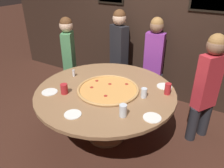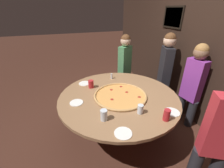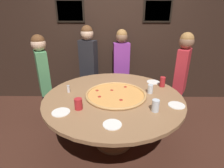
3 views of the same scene
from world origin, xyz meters
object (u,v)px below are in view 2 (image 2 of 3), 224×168
(dining_table, at_px, (118,102))
(drink_cup_centre_back, at_px, (140,109))
(diner_centre_back, at_px, (125,63))
(drink_cup_far_left, at_px, (167,115))
(white_plate_far_back, at_px, (172,112))
(drink_cup_near_right, at_px, (91,84))
(white_plate_left_side, at_px, (123,133))
(white_plate_near_front, at_px, (85,83))
(diner_far_left, at_px, (221,130))
(white_plate_right_side, at_px, (76,103))
(diner_side_right, at_px, (165,68))
(drink_cup_by_shaker, at_px, (104,115))
(giant_pizza, at_px, (120,95))
(diner_far_right, at_px, (193,82))
(condiment_shaker, at_px, (112,76))

(dining_table, xyz_separation_m, drink_cup_centre_back, (0.48, 0.09, 0.17))
(drink_cup_centre_back, xyz_separation_m, diner_centre_back, (-1.60, 0.51, 0.01))
(drink_cup_far_left, bearing_deg, white_plate_far_back, 119.29)
(drink_cup_far_left, bearing_deg, drink_cup_near_right, -149.53)
(dining_table, bearing_deg, drink_cup_near_right, -139.40)
(white_plate_left_side, bearing_deg, white_plate_near_front, -172.86)
(white_plate_near_front, xyz_separation_m, diner_centre_back, (-0.56, 1.01, 0.07))
(white_plate_near_front, relative_size, diner_far_left, 0.13)
(white_plate_right_side, relative_size, diner_side_right, 0.12)
(drink_cup_near_right, xyz_separation_m, drink_cup_centre_back, (0.87, 0.42, -0.00))
(drink_cup_by_shaker, bearing_deg, giant_pizza, 137.71)
(dining_table, height_order, drink_cup_by_shaker, drink_cup_by_shaker)
(diner_centre_back, bearing_deg, white_plate_right_side, -166.13)
(diner_centre_back, bearing_deg, white_plate_far_back, -122.61)
(drink_cup_near_right, xyz_separation_m, diner_side_right, (-0.09, 1.51, 0.06))
(white_plate_near_front, distance_m, white_plate_far_back, 1.46)
(dining_table, height_order, white_plate_right_side, white_plate_right_side)
(diner_side_right, bearing_deg, drink_cup_centre_back, 153.10)
(white_plate_right_side, bearing_deg, dining_table, 89.01)
(white_plate_near_front, bearing_deg, white_plate_far_back, 36.88)
(diner_side_right, relative_size, diner_far_left, 1.04)
(diner_centre_back, distance_m, diner_far_left, 2.21)
(diner_far_right, bearing_deg, drink_cup_by_shaker, 93.86)
(white_plate_near_front, bearing_deg, diner_far_left, 32.62)
(condiment_shaker, distance_m, diner_far_right, 1.38)
(drink_cup_near_right, bearing_deg, white_plate_left_side, 4.36)
(drink_cup_centre_back, xyz_separation_m, diner_far_right, (-0.34, 1.17, 0.02))
(drink_cup_by_shaker, distance_m, white_plate_near_front, 1.02)
(diner_side_right, bearing_deg, giant_pizza, 135.20)
(giant_pizza, distance_m, drink_cup_near_right, 0.54)
(dining_table, relative_size, white_plate_left_side, 9.33)
(condiment_shaker, bearing_deg, dining_table, -9.86)
(diner_far_right, bearing_deg, dining_table, 76.64)
(drink_cup_near_right, height_order, diner_centre_back, diner_centre_back)
(drink_cup_far_left, relative_size, diner_far_left, 0.10)
(white_plate_far_back, xyz_separation_m, diner_far_left, (0.48, 0.18, 0.09))
(condiment_shaker, relative_size, diner_centre_back, 0.07)
(drink_cup_centre_back, distance_m, diner_far_left, 0.83)
(drink_cup_near_right, relative_size, drink_cup_by_shaker, 0.93)
(white_plate_left_side, bearing_deg, diner_far_left, 67.88)
(drink_cup_far_left, xyz_separation_m, diner_centre_back, (-1.82, 0.29, 0.00))
(drink_cup_centre_back, distance_m, condiment_shaker, 1.08)
(white_plate_left_side, xyz_separation_m, diner_centre_back, (-1.84, 0.85, 0.07))
(white_plate_near_front, bearing_deg, drink_cup_centre_back, 25.32)
(white_plate_near_front, xyz_separation_m, diner_far_right, (0.71, 1.67, 0.08))
(drink_cup_centre_back, bearing_deg, white_plate_left_side, -54.07)
(white_plate_near_front, height_order, diner_far_left, diner_far_left)
(white_plate_far_back, bearing_deg, condiment_shaker, -163.11)
(drink_cup_near_right, height_order, drink_cup_far_left, drink_cup_far_left)
(giant_pizza, height_order, diner_far_left, diner_far_left)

